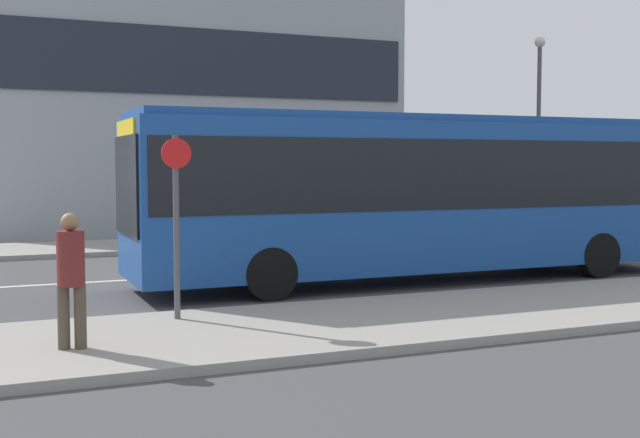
% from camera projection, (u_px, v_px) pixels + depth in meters
% --- Properties ---
extents(ground_plane, '(120.00, 120.00, 0.00)m').
position_uv_depth(ground_plane, '(218.00, 275.00, 17.50)').
color(ground_plane, '#444447').
extents(sidewalk_near, '(44.00, 3.50, 0.13)m').
position_uv_depth(sidewalk_near, '(336.00, 325.00, 11.76)').
color(sidewalk_near, gray).
rests_on(sidewalk_near, ground_plane).
extents(sidewalk_far, '(44.00, 3.50, 0.13)m').
position_uv_depth(sidewalk_far, '(159.00, 245.00, 23.23)').
color(sidewalk_far, gray).
rests_on(sidewalk_far, ground_plane).
extents(lane_centerline, '(41.80, 0.16, 0.01)m').
position_uv_depth(lane_centerline, '(218.00, 275.00, 17.49)').
color(lane_centerline, silver).
rests_on(lane_centerline, ground_plane).
extents(city_bus, '(12.06, 2.49, 3.39)m').
position_uv_depth(city_bus, '(421.00, 187.00, 16.58)').
color(city_bus, '#194793').
rests_on(city_bus, ground_plane).
extents(parked_car_0, '(4.34, 1.74, 1.42)m').
position_uv_depth(parked_car_0, '(632.00, 217.00, 26.53)').
color(parked_car_0, '#A39E84').
rests_on(parked_car_0, ground_plane).
extents(pedestrian_near_stop, '(0.35, 0.34, 1.70)m').
position_uv_depth(pedestrian_near_stop, '(71.00, 272.00, 9.92)').
color(pedestrian_near_stop, '#4C4233').
rests_on(pedestrian_near_stop, sidewalk_near).
extents(bus_stop_sign, '(0.44, 0.12, 2.72)m').
position_uv_depth(bus_stop_sign, '(176.00, 212.00, 11.80)').
color(bus_stop_sign, '#4C4C51').
rests_on(bus_stop_sign, sidewalk_near).
extents(street_lamp, '(0.36, 0.36, 6.50)m').
position_uv_depth(street_lamp, '(539.00, 113.00, 26.67)').
color(street_lamp, '#4C4C51').
rests_on(street_lamp, sidewalk_far).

